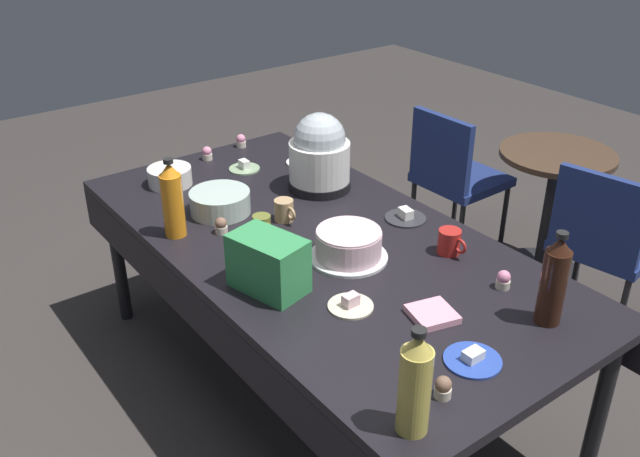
% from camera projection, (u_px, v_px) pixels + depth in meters
% --- Properties ---
extents(ground, '(9.00, 9.00, 0.00)m').
position_uv_depth(ground, '(320.00, 387.00, 3.11)').
color(ground, '#383330').
extents(potluck_table, '(2.20, 1.10, 0.75)m').
position_uv_depth(potluck_table, '(320.00, 253.00, 2.78)').
color(potluck_table, black).
rests_on(potluck_table, ground).
extents(frosted_layer_cake, '(0.30, 0.30, 0.12)m').
position_uv_depth(frosted_layer_cake, '(348.00, 245.00, 2.60)').
color(frosted_layer_cake, silver).
rests_on(frosted_layer_cake, potluck_table).
extents(slow_cooker, '(0.28, 0.28, 0.35)m').
position_uv_depth(slow_cooker, '(320.00, 154.00, 3.10)').
color(slow_cooker, black).
rests_on(slow_cooker, potluck_table).
extents(glass_salad_bowl, '(0.26, 0.26, 0.09)m').
position_uv_depth(glass_salad_bowl, '(220.00, 202.00, 2.94)').
color(glass_salad_bowl, '#B2C6BC').
rests_on(glass_salad_bowl, potluck_table).
extents(ceramic_snack_bowl, '(0.20, 0.20, 0.08)m').
position_uv_depth(ceramic_snack_bowl, '(170.00, 176.00, 3.19)').
color(ceramic_snack_bowl, silver).
rests_on(ceramic_snack_bowl, potluck_table).
extents(dessert_plate_white, '(0.15, 0.15, 0.04)m').
position_uv_depth(dessert_plate_white, '(302.00, 161.00, 3.43)').
color(dessert_plate_white, white).
rests_on(dessert_plate_white, potluck_table).
extents(dessert_plate_cream, '(0.15, 0.15, 0.05)m').
position_uv_depth(dessert_plate_cream, '(351.00, 304.00, 2.34)').
color(dessert_plate_cream, beige).
rests_on(dessert_plate_cream, potluck_table).
extents(dessert_plate_cobalt, '(0.18, 0.18, 0.04)m').
position_uv_depth(dessert_plate_cobalt, '(473.00, 359.00, 2.09)').
color(dessert_plate_cobalt, '#2D4CB2').
rests_on(dessert_plate_cobalt, potluck_table).
extents(dessert_plate_sage, '(0.15, 0.15, 0.05)m').
position_uv_depth(dessert_plate_sage, '(244.00, 167.00, 3.36)').
color(dessert_plate_sage, '#8CA87F').
rests_on(dessert_plate_sage, potluck_table).
extents(dessert_plate_charcoal, '(0.17, 0.17, 0.05)m').
position_uv_depth(dessert_plate_charcoal, '(405.00, 217.00, 2.90)').
color(dessert_plate_charcoal, '#2D2D33').
rests_on(dessert_plate_charcoal, potluck_table).
extents(cupcake_berry, '(0.05, 0.05, 0.07)m').
position_uv_depth(cupcake_berry, '(207.00, 153.00, 3.46)').
color(cupcake_berry, beige).
rests_on(cupcake_berry, potluck_table).
extents(cupcake_mint, '(0.05, 0.05, 0.07)m').
position_uv_depth(cupcake_mint, '(241.00, 141.00, 3.61)').
color(cupcake_mint, beige).
rests_on(cupcake_mint, potluck_table).
extents(cupcake_vanilla, '(0.05, 0.05, 0.07)m').
position_uv_depth(cupcake_vanilla, '(503.00, 280.00, 2.44)').
color(cupcake_vanilla, beige).
rests_on(cupcake_vanilla, potluck_table).
extents(cupcake_rose, '(0.05, 0.05, 0.07)m').
position_uv_depth(cupcake_rose, '(443.00, 388.00, 1.95)').
color(cupcake_rose, beige).
rests_on(cupcake_rose, potluck_table).
extents(cupcake_lemon, '(0.05, 0.05, 0.07)m').
position_uv_depth(cupcake_lemon, '(221.00, 226.00, 2.79)').
color(cupcake_lemon, beige).
rests_on(cupcake_lemon, potluck_table).
extents(soda_bottle_cola, '(0.08, 0.08, 0.33)m').
position_uv_depth(soda_bottle_cola, '(554.00, 281.00, 2.20)').
color(soda_bottle_cola, '#33190F').
rests_on(soda_bottle_cola, potluck_table).
extents(soda_bottle_ginger_ale, '(0.09, 0.09, 0.32)m').
position_uv_depth(soda_bottle_ginger_ale, '(415.00, 384.00, 1.78)').
color(soda_bottle_ginger_ale, gold).
rests_on(soda_bottle_ginger_ale, potluck_table).
extents(soda_bottle_orange_juice, '(0.08, 0.08, 0.33)m').
position_uv_depth(soda_bottle_orange_juice, '(172.00, 200.00, 2.72)').
color(soda_bottle_orange_juice, orange).
rests_on(soda_bottle_orange_juice, potluck_table).
extents(coffee_mug_tan, '(0.12, 0.08, 0.09)m').
position_uv_depth(coffee_mug_tan, '(284.00, 210.00, 2.88)').
color(coffee_mug_tan, tan).
rests_on(coffee_mug_tan, potluck_table).
extents(coffee_mug_red, '(0.13, 0.09, 0.10)m').
position_uv_depth(coffee_mug_red, '(450.00, 242.00, 2.64)').
color(coffee_mug_red, '#B2231E').
rests_on(coffee_mug_red, potluck_table).
extents(coffee_mug_olive, '(0.11, 0.07, 0.08)m').
position_uv_depth(coffee_mug_olive, '(262.00, 225.00, 2.77)').
color(coffee_mug_olive, olive).
rests_on(coffee_mug_olive, potluck_table).
extents(soda_carton, '(0.29, 0.22, 0.20)m').
position_uv_depth(soda_carton, '(268.00, 264.00, 2.40)').
color(soda_carton, '#338C4C').
rests_on(soda_carton, potluck_table).
extents(paper_napkin_stack, '(0.17, 0.17, 0.02)m').
position_uv_depth(paper_napkin_stack, '(432.00, 314.00, 2.29)').
color(paper_napkin_stack, pink).
rests_on(paper_napkin_stack, potluck_table).
extents(maroon_chair_left, '(0.45, 0.45, 0.85)m').
position_uv_depth(maroon_chair_left, '(454.00, 172.00, 3.98)').
color(maroon_chair_left, navy).
rests_on(maroon_chair_left, ground).
extents(maroon_chair_right, '(0.51, 0.51, 0.85)m').
position_uv_depth(maroon_chair_right, '(603.00, 237.00, 3.30)').
color(maroon_chair_right, navy).
rests_on(maroon_chair_right, ground).
extents(round_cafe_table, '(0.60, 0.60, 0.72)m').
position_uv_depth(round_cafe_table, '(552.00, 191.00, 3.75)').
color(round_cafe_table, '#473323').
rests_on(round_cafe_table, ground).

